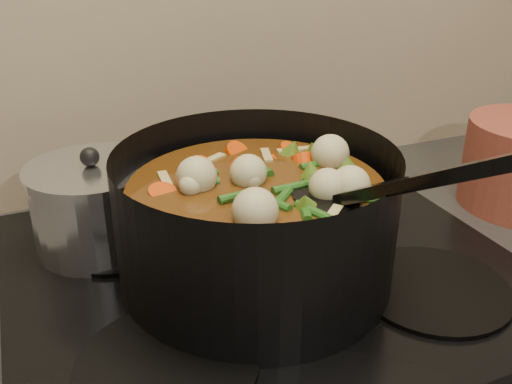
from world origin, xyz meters
name	(u,v)px	position (x,y,z in m)	size (l,w,h in m)	color
stovetop	(264,270)	(0.00, 1.93, 0.92)	(0.62, 0.54, 0.03)	black
stockpot	(257,222)	(-0.02, 1.91, 1.01)	(0.33, 0.43, 0.24)	black
saucepan	(96,206)	(-0.18, 2.06, 0.99)	(0.17, 0.17, 0.14)	silver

